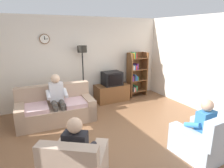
{
  "coord_description": "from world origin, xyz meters",
  "views": [
    {
      "loc": [
        -1.87,
        -3.21,
        2.27
      ],
      "look_at": [
        0.12,
        0.7,
        1.06
      ],
      "focal_mm": 30.9,
      "sensor_mm": 36.0,
      "label": 1
    }
  ],
  "objects_px": {
    "armchair_near_bookshelf": "(202,142)",
    "floor_lamp": "(82,59)",
    "bookshelf": "(136,74)",
    "person_on_couch": "(57,96)",
    "couch": "(56,109)",
    "tv_stand": "(112,93)",
    "person_in_right_armchair": "(200,124)",
    "person_in_left_armchair": "(78,147)",
    "tv": "(112,78)"
  },
  "relations": [
    {
      "from": "floor_lamp",
      "to": "person_on_couch",
      "type": "height_order",
      "value": "floor_lamp"
    },
    {
      "from": "couch",
      "to": "tv",
      "type": "relative_size",
      "value": 3.25
    },
    {
      "from": "bookshelf",
      "to": "person_in_left_armchair",
      "type": "bearing_deg",
      "value": -135.02
    },
    {
      "from": "armchair_near_bookshelf",
      "to": "person_in_right_armchair",
      "type": "distance_m",
      "value": 0.33
    },
    {
      "from": "couch",
      "to": "armchair_near_bookshelf",
      "type": "distance_m",
      "value": 3.45
    },
    {
      "from": "floor_lamp",
      "to": "person_on_couch",
      "type": "distance_m",
      "value": 1.53
    },
    {
      "from": "couch",
      "to": "person_in_right_armchair",
      "type": "height_order",
      "value": "person_in_right_armchair"
    },
    {
      "from": "floor_lamp",
      "to": "couch",
      "type": "bearing_deg",
      "value": -142.62
    },
    {
      "from": "person_on_couch",
      "to": "person_in_left_armchair",
      "type": "bearing_deg",
      "value": -94.28
    },
    {
      "from": "person_on_couch",
      "to": "person_in_left_armchair",
      "type": "xyz_separation_m",
      "value": [
        -0.17,
        -2.21,
        -0.09
      ]
    },
    {
      "from": "bookshelf",
      "to": "floor_lamp",
      "type": "distance_m",
      "value": 2.03
    },
    {
      "from": "bookshelf",
      "to": "person_in_left_armchair",
      "type": "distance_m",
      "value": 4.36
    },
    {
      "from": "person_on_couch",
      "to": "person_in_right_armchair",
      "type": "distance_m",
      "value": 3.27
    },
    {
      "from": "tv_stand",
      "to": "person_in_left_armchair",
      "type": "height_order",
      "value": "person_in_left_armchair"
    },
    {
      "from": "couch",
      "to": "person_in_left_armchair",
      "type": "bearing_deg",
      "value": -93.25
    },
    {
      "from": "tv_stand",
      "to": "person_on_couch",
      "type": "xyz_separation_m",
      "value": [
        -1.93,
        -0.8,
        0.42
      ]
    },
    {
      "from": "couch",
      "to": "tv_stand",
      "type": "distance_m",
      "value": 2.08
    },
    {
      "from": "bookshelf",
      "to": "armchair_near_bookshelf",
      "type": "bearing_deg",
      "value": -103.52
    },
    {
      "from": "couch",
      "to": "floor_lamp",
      "type": "relative_size",
      "value": 1.05
    },
    {
      "from": "tv_stand",
      "to": "bookshelf",
      "type": "bearing_deg",
      "value": 4.24
    },
    {
      "from": "bookshelf",
      "to": "person_in_right_armchair",
      "type": "xyz_separation_m",
      "value": [
        -0.84,
        -3.4,
        -0.19
      ]
    },
    {
      "from": "couch",
      "to": "armchair_near_bookshelf",
      "type": "bearing_deg",
      "value": -52.29
    },
    {
      "from": "bookshelf",
      "to": "person_in_right_armchair",
      "type": "bearing_deg",
      "value": -103.92
    },
    {
      "from": "person_in_left_armchair",
      "to": "tv_stand",
      "type": "bearing_deg",
      "value": 55.09
    },
    {
      "from": "person_in_right_armchair",
      "to": "bookshelf",
      "type": "bearing_deg",
      "value": 76.08
    },
    {
      "from": "tv_stand",
      "to": "bookshelf",
      "type": "relative_size",
      "value": 0.7
    },
    {
      "from": "tv_stand",
      "to": "floor_lamp",
      "type": "xyz_separation_m",
      "value": [
        -0.94,
        0.1,
        1.17
      ]
    },
    {
      "from": "person_on_couch",
      "to": "bookshelf",
      "type": "bearing_deg",
      "value": 16.6
    },
    {
      "from": "couch",
      "to": "tv",
      "type": "distance_m",
      "value": 2.12
    },
    {
      "from": "tv",
      "to": "bookshelf",
      "type": "xyz_separation_m",
      "value": [
        0.98,
        0.1,
        0.02
      ]
    },
    {
      "from": "bookshelf",
      "to": "person_on_couch",
      "type": "xyz_separation_m",
      "value": [
        -2.91,
        -0.87,
        -0.09
      ]
    },
    {
      "from": "person_in_right_armchair",
      "to": "couch",
      "type": "bearing_deg",
      "value": 128.59
    },
    {
      "from": "armchair_near_bookshelf",
      "to": "floor_lamp",
      "type": "bearing_deg",
      "value": 107.12
    },
    {
      "from": "armchair_near_bookshelf",
      "to": "person_in_left_armchair",
      "type": "distance_m",
      "value": 2.3
    },
    {
      "from": "tv_stand",
      "to": "person_in_left_armchair",
      "type": "relative_size",
      "value": 0.98
    },
    {
      "from": "person_on_couch",
      "to": "person_in_right_armchair",
      "type": "bearing_deg",
      "value": -50.67
    },
    {
      "from": "person_in_left_armchair",
      "to": "couch",
      "type": "bearing_deg",
      "value": 86.75
    },
    {
      "from": "tv_stand",
      "to": "person_on_couch",
      "type": "height_order",
      "value": "person_on_couch"
    },
    {
      "from": "couch",
      "to": "person_in_right_armchair",
      "type": "relative_size",
      "value": 1.74
    },
    {
      "from": "couch",
      "to": "person_in_left_armchair",
      "type": "relative_size",
      "value": 1.74
    },
    {
      "from": "tv_stand",
      "to": "tv",
      "type": "height_order",
      "value": "tv"
    },
    {
      "from": "armchair_near_bookshelf",
      "to": "person_in_right_armchair",
      "type": "bearing_deg",
      "value": 92.42
    },
    {
      "from": "couch",
      "to": "floor_lamp",
      "type": "height_order",
      "value": "floor_lamp"
    },
    {
      "from": "tv_stand",
      "to": "floor_lamp",
      "type": "relative_size",
      "value": 0.59
    },
    {
      "from": "couch",
      "to": "tv",
      "type": "bearing_deg",
      "value": 18.6
    },
    {
      "from": "tv_stand",
      "to": "armchair_near_bookshelf",
      "type": "height_order",
      "value": "armchair_near_bookshelf"
    },
    {
      "from": "armchair_near_bookshelf",
      "to": "person_in_right_armchair",
      "type": "relative_size",
      "value": 0.82
    },
    {
      "from": "armchair_near_bookshelf",
      "to": "person_in_left_armchair",
      "type": "relative_size",
      "value": 0.82
    },
    {
      "from": "floor_lamp",
      "to": "tv",
      "type": "bearing_deg",
      "value": -7.5
    },
    {
      "from": "tv",
      "to": "floor_lamp",
      "type": "relative_size",
      "value": 0.32
    }
  ]
}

